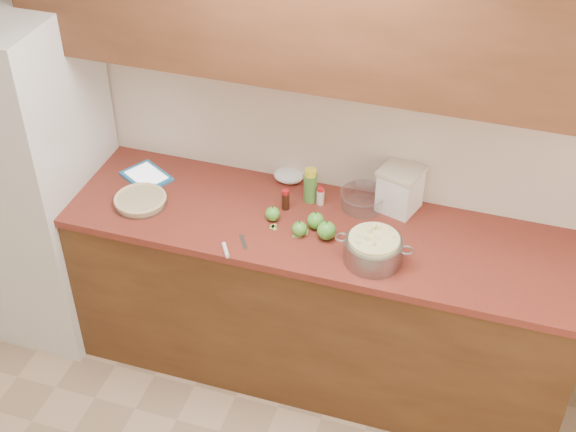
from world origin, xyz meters
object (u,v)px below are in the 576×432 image
(pie, at_px, (140,200))
(tablet, at_px, (146,176))
(colander, at_px, (373,250))
(flour_canister, at_px, (400,189))

(pie, height_order, tablet, pie)
(colander, xyz_separation_m, tablet, (-1.21, 0.27, -0.05))
(flour_canister, bearing_deg, pie, -163.79)
(flour_canister, height_order, tablet, flour_canister)
(colander, bearing_deg, pie, 176.79)
(pie, relative_size, flour_canister, 1.14)
(pie, bearing_deg, tablet, 108.49)
(flour_canister, distance_m, tablet, 1.25)
(pie, xyz_separation_m, tablet, (-0.07, 0.21, -0.01))
(colander, distance_m, flour_canister, 0.41)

